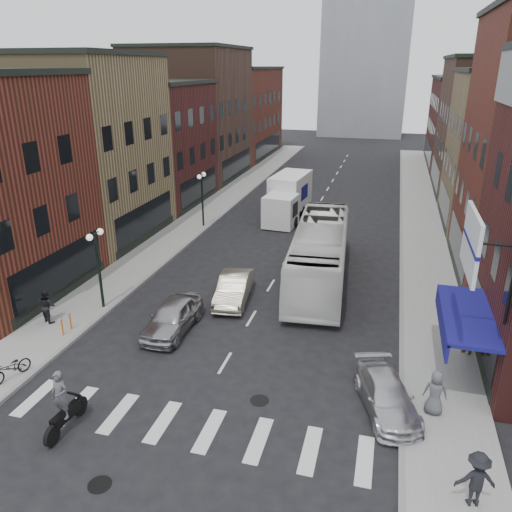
{
  "coord_description": "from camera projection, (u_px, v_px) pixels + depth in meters",
  "views": [
    {
      "loc": [
        5.83,
        -15.59,
        11.43
      ],
      "look_at": [
        -0.06,
        6.09,
        2.82
      ],
      "focal_mm": 35.0,
      "sensor_mm": 36.0,
      "label": 1
    }
  ],
  "objects": [
    {
      "name": "ground",
      "position": [
        217.0,
        377.0,
        19.56
      ],
      "size": [
        160.0,
        160.0,
        0.0
      ],
      "primitive_type": "plane",
      "color": "black",
      "rests_on": "ground"
    },
    {
      "name": "sidewalk_left",
      "position": [
        208.0,
        211.0,
        41.44
      ],
      "size": [
        3.0,
        74.0,
        0.15
      ],
      "primitive_type": "cube",
      "color": "gray",
      "rests_on": "ground"
    },
    {
      "name": "sidewalk_right",
      "position": [
        422.0,
        228.0,
        37.28
      ],
      "size": [
        3.0,
        74.0,
        0.15
      ],
      "primitive_type": "cube",
      "color": "gray",
      "rests_on": "ground"
    },
    {
      "name": "curb_left",
      "position": [
        225.0,
        214.0,
        41.1
      ],
      "size": [
        0.2,
        74.0,
        0.16
      ],
      "primitive_type": "cube",
      "color": "gray",
      "rests_on": "ground"
    },
    {
      "name": "curb_right",
      "position": [
        401.0,
        227.0,
        37.68
      ],
      "size": [
        0.2,
        74.0,
        0.16
      ],
      "primitive_type": "cube",
      "color": "gray",
      "rests_on": "ground"
    },
    {
      "name": "crosswalk_stripes",
      "position": [
        187.0,
        427.0,
        16.86
      ],
      "size": [
        12.0,
        2.2,
        0.01
      ],
      "primitive_type": "cube",
      "color": "silver",
      "rests_on": "ground"
    },
    {
      "name": "bldg_left_mid_a",
      "position": [
        73.0,
        149.0,
        33.65
      ],
      "size": [
        10.3,
        10.2,
        12.3
      ],
      "color": "olive",
      "rests_on": "ground"
    },
    {
      "name": "bldg_left_mid_b",
      "position": [
        144.0,
        143.0,
        43.02
      ],
      "size": [
        10.3,
        10.2,
        10.3
      ],
      "color": "#451A18",
      "rests_on": "ground"
    },
    {
      "name": "bldg_left_far_a",
      "position": [
        191.0,
        114.0,
        52.4
      ],
      "size": [
        10.3,
        12.2,
        13.3
      ],
      "color": "#482E24",
      "rests_on": "ground"
    },
    {
      "name": "bldg_left_far_b",
      "position": [
        232.0,
        112.0,
        65.37
      ],
      "size": [
        10.3,
        16.2,
        11.3
      ],
      "color": "#5F291B",
      "rests_on": "ground"
    },
    {
      "name": "bldg_right_far_a",
      "position": [
        499.0,
        127.0,
        45.24
      ],
      "size": [
        10.3,
        12.2,
        12.3
      ],
      "color": "#482E24",
      "rests_on": "ground"
    },
    {
      "name": "bldg_right_far_b",
      "position": [
        476.0,
        123.0,
        58.21
      ],
      "size": [
        10.3,
        16.2,
        10.3
      ],
      "color": "#451A18",
      "rests_on": "ground"
    },
    {
      "name": "awning_blue",
      "position": [
        462.0,
        316.0,
        18.69
      ],
      "size": [
        1.8,
        5.0,
        0.78
      ],
      "color": "navy",
      "rests_on": "ground"
    },
    {
      "name": "billboard_sign",
      "position": [
        474.0,
        245.0,
        15.72
      ],
      "size": [
        1.52,
        3.0,
        3.7
      ],
      "color": "black",
      "rests_on": "ground"
    },
    {
      "name": "streetlamp_near",
      "position": [
        97.0,
        255.0,
        23.94
      ],
      "size": [
        0.32,
        1.22,
        4.11
      ],
      "color": "black",
      "rests_on": "ground"
    },
    {
      "name": "streetlamp_far",
      "position": [
        202.0,
        189.0,
        36.56
      ],
      "size": [
        0.32,
        1.22,
        4.11
      ],
      "color": "black",
      "rests_on": "ground"
    },
    {
      "name": "bike_rack",
      "position": [
        66.0,
        324.0,
        22.4
      ],
      "size": [
        0.08,
        0.68,
        0.8
      ],
      "color": "#D8590C",
      "rests_on": "sidewalk_left"
    },
    {
      "name": "box_truck",
      "position": [
        288.0,
        198.0,
        39.36
      ],
      "size": [
        2.78,
        7.82,
        3.33
      ],
      "rotation": [
        0.0,
        0.0,
        -0.09
      ],
      "color": "white",
      "rests_on": "ground"
    },
    {
      "name": "motorcycle_rider",
      "position": [
        62.0,
        404.0,
        16.33
      ],
      "size": [
        0.65,
        2.24,
        2.28
      ],
      "rotation": [
        0.0,
        0.0,
        -0.08
      ],
      "color": "black",
      "rests_on": "ground"
    },
    {
      "name": "transit_bus",
      "position": [
        320.0,
        253.0,
        27.75
      ],
      "size": [
        3.64,
        12.06,
        3.31
      ],
      "primitive_type": "imported",
      "rotation": [
        0.0,
        0.0,
        0.07
      ],
      "color": "white",
      "rests_on": "ground"
    },
    {
      "name": "sedan_left_near",
      "position": [
        172.0,
        317.0,
        22.71
      ],
      "size": [
        1.72,
        4.25,
        1.45
      ],
      "primitive_type": "imported",
      "rotation": [
        0.0,
        0.0,
        0.0
      ],
      "color": "#A3A2A7",
      "rests_on": "ground"
    },
    {
      "name": "sedan_left_far",
      "position": [
        234.0,
        289.0,
        25.63
      ],
      "size": [
        1.99,
        4.36,
        1.39
      ],
      "primitive_type": "imported",
      "rotation": [
        0.0,
        0.0,
        0.13
      ],
      "color": "beige",
      "rests_on": "ground"
    },
    {
      "name": "curb_car",
      "position": [
        387.0,
        396.0,
        17.49
      ],
      "size": [
        2.84,
        4.32,
        1.16
      ],
      "primitive_type": "imported",
      "rotation": [
        0.0,
        0.0,
        0.33
      ],
      "color": "silver",
      "rests_on": "ground"
    },
    {
      "name": "parked_bicycle",
      "position": [
        11.0,
        368.0,
        19.06
      ],
      "size": [
        1.07,
        1.77,
        0.88
      ],
      "primitive_type": "imported",
      "rotation": [
        0.0,
        0.0,
        -0.31
      ],
      "color": "black",
      "rests_on": "sidewalk_left"
    },
    {
      "name": "ped_left_solo",
      "position": [
        47.0,
        306.0,
        23.22
      ],
      "size": [
        0.9,
        0.72,
        1.62
      ],
      "primitive_type": "imported",
      "rotation": [
        0.0,
        0.0,
        2.75
      ],
      "color": "black",
      "rests_on": "sidewalk_left"
    },
    {
      "name": "ped_right_a",
      "position": [
        476.0,
        479.0,
        13.44
      ],
      "size": [
        1.17,
        0.75,
        1.69
      ],
      "primitive_type": "imported",
      "rotation": [
        0.0,
        0.0,
        3.34
      ],
      "color": "black",
      "rests_on": "sidewalk_right"
    },
    {
      "name": "ped_right_b",
      "position": [
        469.0,
        334.0,
        20.61
      ],
      "size": [
        1.13,
        0.82,
        1.74
      ],
      "primitive_type": "imported",
      "rotation": [
        0.0,
        0.0,
        2.81
      ],
      "color": "#94724B",
      "rests_on": "sidewalk_right"
    },
    {
      "name": "ped_right_c",
      "position": [
        435.0,
        392.0,
        17.03
      ],
      "size": [
        0.85,
        0.59,
        1.66
      ],
      "primitive_type": "imported",
      "rotation": [
        0.0,
        0.0,
        3.07
      ],
      "color": "#4F5256",
      "rests_on": "sidewalk_right"
    }
  ]
}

